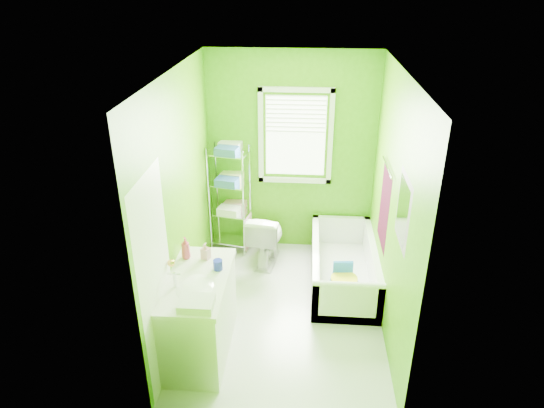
# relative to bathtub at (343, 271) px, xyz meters

# --- Properties ---
(ground) EXTENTS (2.90, 2.90, 0.00)m
(ground) POSITION_rel_bathtub_xyz_m (-0.68, -0.59, -0.16)
(ground) COLOR silver
(ground) RESTS_ON ground
(room_envelope) EXTENTS (2.14, 2.94, 2.62)m
(room_envelope) POSITION_rel_bathtub_xyz_m (-0.68, -0.59, 1.38)
(room_envelope) COLOR #438E06
(room_envelope) RESTS_ON ground
(window) EXTENTS (0.92, 0.05, 1.22)m
(window) POSITION_rel_bathtub_xyz_m (-0.63, 0.83, 1.45)
(window) COLOR white
(window) RESTS_ON ground
(door) EXTENTS (0.09, 0.80, 2.00)m
(door) POSITION_rel_bathtub_xyz_m (-1.71, -1.59, 0.84)
(door) COLOR white
(door) RESTS_ON ground
(right_wall_decor) EXTENTS (0.04, 1.48, 1.17)m
(right_wall_decor) POSITION_rel_bathtub_xyz_m (0.36, -0.61, 1.16)
(right_wall_decor) COLOR #3B061B
(right_wall_decor) RESTS_ON ground
(bathtub) EXTENTS (0.75, 1.60, 0.52)m
(bathtub) POSITION_rel_bathtub_xyz_m (0.00, 0.00, 0.00)
(bathtub) COLOR white
(bathtub) RESTS_ON ground
(toilet) EXTENTS (0.49, 0.74, 0.71)m
(toilet) POSITION_rel_bathtub_xyz_m (-0.96, 0.41, 0.19)
(toilet) COLOR white
(toilet) RESTS_ON ground
(vanity) EXTENTS (0.57, 1.12, 1.07)m
(vanity) POSITION_rel_bathtub_xyz_m (-1.45, -1.27, 0.28)
(vanity) COLOR silver
(vanity) RESTS_ON ground
(wire_shelf_unit) EXTENTS (0.54, 0.44, 1.47)m
(wire_shelf_unit) POSITION_rel_bathtub_xyz_m (-1.43, 0.69, 0.73)
(wire_shelf_unit) COLOR silver
(wire_shelf_unit) RESTS_ON ground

